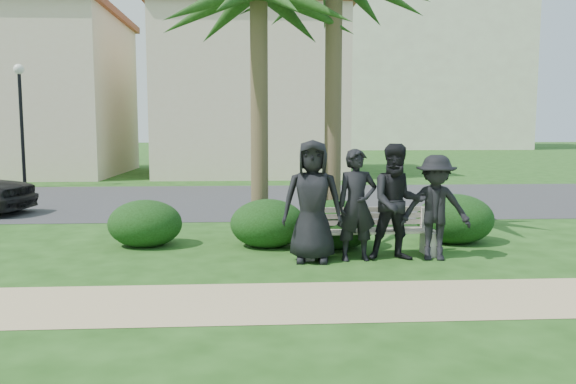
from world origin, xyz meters
name	(u,v)px	position (x,y,z in m)	size (l,w,h in m)	color
ground	(314,265)	(0.00, 0.00, 0.00)	(160.00, 160.00, 0.00)	#1B4112
footpath	(330,301)	(0.00, -1.80, 0.00)	(30.00, 1.60, 0.01)	tan
asphalt_street	(285,199)	(0.00, 8.00, 0.00)	(160.00, 8.00, 0.01)	#2D2D30
stucco_bldg_left	(6,93)	(-12.00, 18.00, 3.66)	(10.40, 8.40, 7.30)	beige
stucco_bldg_right	(251,94)	(-1.00, 18.00, 3.66)	(8.40, 8.40, 7.30)	beige
hotel_tower	(387,27)	(14.00, 55.00, 13.41)	(26.00, 18.00, 37.30)	beige
street_lamp	(21,103)	(-9.00, 12.00, 2.94)	(0.36, 0.36, 4.29)	black
park_bench	(369,235)	(0.95, 0.56, 0.34)	(2.17, 0.60, 0.75)	#AB9F90
man_a	(312,201)	(0.00, 0.23, 0.94)	(0.92, 0.60, 1.88)	black
man_b	(357,205)	(0.69, 0.26, 0.87)	(0.64, 0.42, 1.74)	black
man_c	(397,202)	(1.32, 0.24, 0.91)	(0.89, 0.69, 1.82)	black
man_d	(435,208)	(1.93, 0.23, 0.82)	(1.07, 0.61, 1.65)	black
hedge_a	(145,222)	(-2.81, 1.57, 0.42)	(1.29, 1.07, 0.84)	black
hedge_c	(268,222)	(-0.66, 1.40, 0.43)	(1.32, 1.09, 0.86)	black
hedge_d	(336,223)	(0.52, 1.22, 0.43)	(1.32, 1.09, 0.86)	black
hedge_e	(457,218)	(2.77, 1.56, 0.44)	(1.34, 1.10, 0.87)	black
hedge_f	(455,217)	(2.72, 1.54, 0.46)	(1.40, 1.16, 0.91)	black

